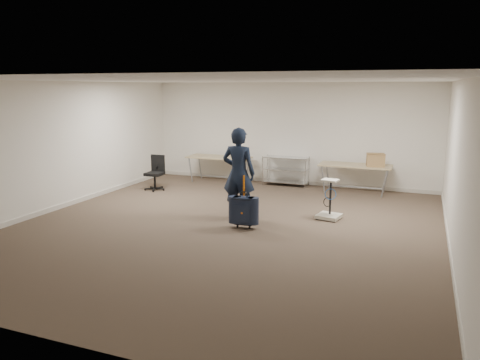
% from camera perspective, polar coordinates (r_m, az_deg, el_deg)
% --- Properties ---
extents(ground, '(9.00, 9.00, 0.00)m').
position_cam_1_polar(ground, '(9.15, -1.72, -5.72)').
color(ground, '#4A392D').
rests_on(ground, ground).
extents(room_shell, '(8.00, 9.00, 9.00)m').
position_cam_1_polar(room_shell, '(10.37, 1.28, -3.37)').
color(room_shell, white).
rests_on(room_shell, ground).
extents(folding_table_left, '(1.80, 0.75, 0.73)m').
position_cam_1_polar(folding_table_left, '(13.28, -2.59, 2.64)').
color(folding_table_left, tan).
rests_on(folding_table_left, ground).
extents(folding_table_right, '(1.80, 0.75, 0.73)m').
position_cam_1_polar(folding_table_right, '(12.26, 13.88, 1.58)').
color(folding_table_right, tan).
rests_on(folding_table_right, ground).
extents(wire_shelf, '(1.22, 0.47, 0.80)m').
position_cam_1_polar(wire_shelf, '(12.91, 5.60, 1.28)').
color(wire_shelf, silver).
rests_on(wire_shelf, ground).
extents(person, '(0.71, 0.48, 1.88)m').
position_cam_1_polar(person, '(9.55, -0.16, 0.82)').
color(person, black).
rests_on(person, ground).
extents(suitcase, '(0.40, 0.25, 1.04)m').
position_cam_1_polar(suitcase, '(8.97, 0.45, -3.74)').
color(suitcase, '#162131').
rests_on(suitcase, ground).
extents(office_chair, '(0.55, 0.55, 0.91)m').
position_cam_1_polar(office_chair, '(12.54, -10.27, 0.08)').
color(office_chair, black).
rests_on(office_chair, ground).
extents(equipment_cart, '(0.52, 0.52, 0.83)m').
position_cam_1_polar(equipment_cart, '(9.81, 10.82, -3.43)').
color(equipment_cart, beige).
rests_on(equipment_cart, ground).
extents(cardboard_box, '(0.48, 0.40, 0.32)m').
position_cam_1_polar(cardboard_box, '(12.11, 16.20, 2.37)').
color(cardboard_box, olive).
rests_on(cardboard_box, folding_table_right).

